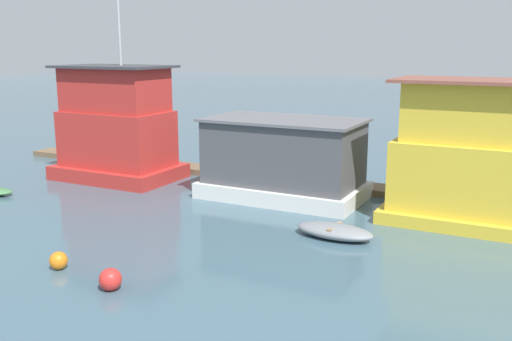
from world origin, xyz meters
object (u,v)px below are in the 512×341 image
Objects in this scene: houseboat_white at (284,160)px; houseboat_yellow at (482,160)px; mooring_post_centre at (167,159)px; buoy_orange at (59,261)px; houseboat_red at (117,127)px; buoy_red at (110,279)px; dinghy_grey at (335,231)px.

houseboat_yellow is (8.09, -0.10, 0.76)m from houseboat_white.
houseboat_white is 7.60m from mooring_post_centre.
buoy_orange is (-10.61, -10.58, -2.18)m from houseboat_yellow.
mooring_post_centre is (1.56, 2.00, -1.80)m from houseboat_red.
houseboat_red reaches higher than houseboat_white.
houseboat_yellow is at bearing 1.08° from houseboat_red.
mooring_post_centre is at bearing 119.73° from buoy_red.
houseboat_red is 3.19× the size of dinghy_grey.
houseboat_yellow reaches higher than dinghy_grey.
houseboat_white reaches higher than buoy_red.
buoy_red is (-0.12, -11.13, -1.38)m from houseboat_white.
houseboat_red is 12.32m from buoy_orange.
houseboat_white is (8.94, 0.42, -0.89)m from houseboat_red.
houseboat_yellow is 6.27m from dinghy_grey.
houseboat_white reaches higher than mooring_post_centre.
houseboat_red is at bearing 122.03° from buoy_orange.
houseboat_red reaches higher than dinghy_grey.
houseboat_red is 16.69× the size of buoy_orange.
houseboat_white is at bearing 179.31° from houseboat_yellow.
houseboat_yellow reaches higher than buoy_red.
houseboat_red is 17.04m from houseboat_yellow.
mooring_post_centre is 2.50× the size of buoy_red.
houseboat_yellow is 4.41× the size of mooring_post_centre.
houseboat_white is at bearing 2.68° from houseboat_red.
mooring_post_centre is at bearing 52.06° from houseboat_red.
houseboat_yellow reaches higher than buoy_orange.
houseboat_white reaches higher than dinghy_grey.
dinghy_grey is 1.81× the size of mooring_post_centre.
buoy_orange is (-6.39, -6.51, 0.03)m from dinghy_grey.
buoy_red is 1.16× the size of buoy_orange.
houseboat_red reaches higher than buoy_orange.
mooring_post_centre reaches higher than buoy_red.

